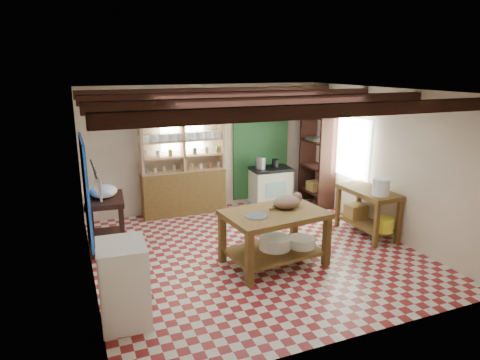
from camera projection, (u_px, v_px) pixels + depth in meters
name	position (u px, v px, depth m)	size (l,w,h in m)	color
floor	(254.00, 253.00, 7.01)	(5.00, 5.00, 0.02)	maroon
ceiling	(256.00, 91.00, 6.33)	(5.00, 5.00, 0.02)	#4C4C51
wall_back	(206.00, 148.00, 8.90)	(5.00, 0.04, 2.60)	beige
wall_front	(354.00, 231.00, 4.43)	(5.00, 0.04, 2.60)	beige
wall_left	(86.00, 193.00, 5.75)	(0.04, 5.00, 2.60)	beige
wall_right	(383.00, 162.00, 7.59)	(0.04, 5.00, 2.60)	beige
ceiling_beams	(256.00, 99.00, 6.36)	(5.00, 3.80, 0.15)	#331912
blue_wall_patch	(86.00, 190.00, 6.62)	(0.04, 1.40, 1.60)	blue
green_wall_patch	(261.00, 146.00, 9.35)	(1.30, 0.04, 2.30)	#1E4B23
window_back	(182.00, 130.00, 8.60)	(0.90, 0.02, 0.80)	silver
window_right	(349.00, 147.00, 8.45)	(0.02, 1.30, 1.20)	silver
utensil_rail	(94.00, 179.00, 4.58)	(0.06, 0.90, 0.28)	black
pot_rack	(270.00, 105.00, 8.73)	(0.86, 0.12, 0.36)	black
shelving_unit	(183.00, 161.00, 8.58)	(1.70, 0.34, 2.20)	tan
tall_rack	(317.00, 160.00, 9.19)	(0.40, 0.86, 2.00)	#331912
work_table	(274.00, 238.00, 6.51)	(1.48, 0.99, 0.84)	brown
stove	(271.00, 186.00, 9.31)	(0.85, 0.57, 0.83)	beige
prep_table	(106.00, 223.00, 7.06)	(0.60, 0.87, 0.88)	#331912
white_cabinet	(124.00, 283.00, 5.00)	(0.55, 0.66, 0.99)	white
right_counter	(367.00, 212.00, 7.65)	(0.59, 1.17, 0.84)	brown
cat	(287.00, 202.00, 6.53)	(0.44, 0.34, 0.20)	#8F6A53
steel_tray	(256.00, 216.00, 6.19)	(0.33, 0.33, 0.02)	#A4A3AA
basin_large	(275.00, 243.00, 6.60)	(0.50, 0.50, 0.17)	white
basin_small	(302.00, 242.00, 6.66)	(0.42, 0.42, 0.15)	white
kettle_left	(260.00, 163.00, 9.09)	(0.22, 0.22, 0.25)	#A4A3AA
kettle_right	(275.00, 163.00, 9.22)	(0.15, 0.15, 0.18)	black
enamel_bowl	(104.00, 191.00, 6.92)	(0.43, 0.43, 0.22)	white
white_bucket	(381.00, 187.00, 7.17)	(0.29, 0.29, 0.29)	white
wicker_basket	(356.00, 211.00, 7.93)	(0.36, 0.29, 0.25)	#A78443
yellow_tub	(384.00, 225.00, 7.27)	(0.32, 0.32, 0.23)	yellow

